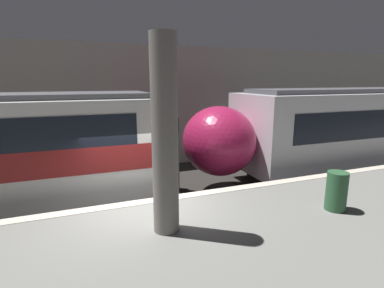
% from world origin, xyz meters
% --- Properties ---
extents(ground_plane, '(120.00, 120.00, 0.00)m').
position_xyz_m(ground_plane, '(0.00, 0.00, 0.00)').
color(ground_plane, '#282623').
extents(platform, '(40.00, 4.97, 1.08)m').
position_xyz_m(platform, '(0.00, -2.48, 0.54)').
color(platform, slate).
rests_on(platform, ground).
extents(station_rear_barrier, '(50.00, 0.15, 5.33)m').
position_xyz_m(station_rear_barrier, '(0.00, 6.39, 2.66)').
color(station_rear_barrier, '#9E998E').
rests_on(station_rear_barrier, ground).
extents(support_pillar_near, '(0.47, 0.47, 3.56)m').
position_xyz_m(support_pillar_near, '(0.18, -1.61, 2.85)').
color(support_pillar_near, slate).
rests_on(support_pillar_near, platform).
extents(trash_bin, '(0.44, 0.44, 0.85)m').
position_xyz_m(trash_bin, '(3.86, -2.06, 1.50)').
color(trash_bin, '#2D5B38').
rests_on(trash_bin, platform).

